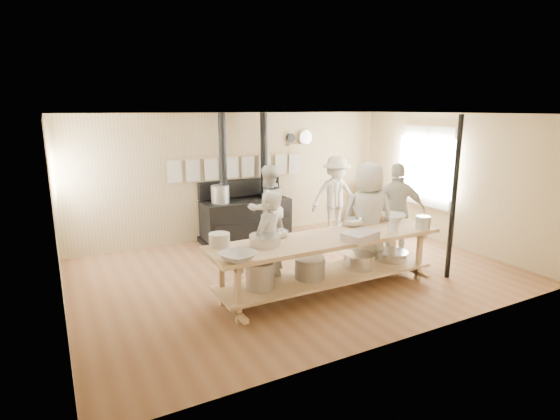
{
  "coord_description": "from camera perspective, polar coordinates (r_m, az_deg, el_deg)",
  "views": [
    {
      "loc": [
        -3.48,
        -5.98,
        2.68
      ],
      "look_at": [
        -0.21,
        0.2,
        1.05
      ],
      "focal_mm": 28.0,
      "sensor_mm": 36.0,
      "label": 1
    }
  ],
  "objects": [
    {
      "name": "ground",
      "position": [
        7.42,
        2.17,
        -8.07
      ],
      "size": [
        7.0,
        7.0,
        0.0
      ],
      "primitive_type": "plane",
      "color": "brown",
      "rests_on": "ground"
    },
    {
      "name": "room_shell",
      "position": [
        7.0,
        2.28,
        4.42
      ],
      "size": [
        7.0,
        7.0,
        7.0
      ],
      "color": "tan",
      "rests_on": "ground"
    },
    {
      "name": "window_right",
      "position": [
        9.64,
        18.6,
        5.41
      ],
      "size": [
        0.09,
        1.5,
        1.65
      ],
      "color": "beige",
      "rests_on": "ground"
    },
    {
      "name": "left_opening",
      "position": [
        8.05,
        -27.49,
        3.93
      ],
      "size": [
        0.0,
        0.9,
        0.9
      ],
      "color": "white",
      "rests_on": "ground"
    },
    {
      "name": "stove",
      "position": [
        9.07,
        -4.55,
        -0.69
      ],
      "size": [
        1.9,
        0.75,
        2.6
      ],
      "color": "black",
      "rests_on": "ground"
    },
    {
      "name": "towel_rail",
      "position": [
        9.14,
        -5.34,
        5.98
      ],
      "size": [
        3.0,
        0.04,
        0.47
      ],
      "color": "tan",
      "rests_on": "ground"
    },
    {
      "name": "back_wall_shelf",
      "position": [
        9.78,
        2.56,
        9.14
      ],
      "size": [
        0.63,
        0.14,
        0.32
      ],
      "color": "tan",
      "rests_on": "ground"
    },
    {
      "name": "prep_table",
      "position": [
        6.52,
        6.12,
        -6.31
      ],
      "size": [
        3.6,
        0.9,
        0.85
      ],
      "color": "tan",
      "rests_on": "ground"
    },
    {
      "name": "support_post",
      "position": [
        7.34,
        21.76,
        1.34
      ],
      "size": [
        0.08,
        0.08,
        2.6
      ],
      "primitive_type": "cylinder",
      "color": "black",
      "rests_on": "ground"
    },
    {
      "name": "cook_far_left",
      "position": [
        6.29,
        -1.54,
        -4.5
      ],
      "size": [
        0.68,
        0.62,
        1.56
      ],
      "primitive_type": "imported",
      "rotation": [
        0.0,
        0.0,
        3.71
      ],
      "color": "beige",
      "rests_on": "ground"
    },
    {
      "name": "cook_left",
      "position": [
        8.29,
        -1.64,
        0.21
      ],
      "size": [
        0.83,
        0.66,
        1.66
      ],
      "primitive_type": "imported",
      "rotation": [
        0.0,
        0.0,
        3.19
      ],
      "color": "beige",
      "rests_on": "ground"
    },
    {
      "name": "cook_center",
      "position": [
        7.36,
        11.37,
        -0.96
      ],
      "size": [
        1.05,
        0.86,
        1.84
      ],
      "primitive_type": "imported",
      "rotation": [
        0.0,
        0.0,
        2.79
      ],
      "color": "beige",
      "rests_on": "ground"
    },
    {
      "name": "cook_right",
      "position": [
        8.17,
        15.01,
        -0.13
      ],
      "size": [
        1.1,
        0.86,
        1.74
      ],
      "primitive_type": "imported",
      "rotation": [
        0.0,
        0.0,
        2.64
      ],
      "color": "beige",
      "rests_on": "ground"
    },
    {
      "name": "cook_by_window",
      "position": [
        9.45,
        7.31,
        1.86
      ],
      "size": [
        1.21,
        0.84,
        1.71
      ],
      "primitive_type": "imported",
      "rotation": [
        0.0,
        0.0,
        -0.2
      ],
      "color": "beige",
      "rests_on": "ground"
    },
    {
      "name": "chair",
      "position": [
        10.62,
        11.63,
        -0.13
      ],
      "size": [
        0.52,
        0.52,
        1.0
      ],
      "rotation": [
        0.0,
        0.0,
        -0.13
      ],
      "color": "brown",
      "rests_on": "ground"
    },
    {
      "name": "bowl_white_a",
      "position": [
        5.43,
        -5.49,
        -6.07
      ],
      "size": [
        0.57,
        0.57,
        0.11
      ],
      "primitive_type": "imported",
      "rotation": [
        0.0,
        0.0,
        0.39
      ],
      "color": "silver",
      "rests_on": "prep_table"
    },
    {
      "name": "bowl_steel_a",
      "position": [
        6.36,
        -0.31,
        -3.16
      ],
      "size": [
        0.43,
        0.43,
        0.1
      ],
      "primitive_type": "imported",
      "rotation": [
        0.0,
        0.0,
        0.67
      ],
      "color": "silver",
      "rests_on": "prep_table"
    },
    {
      "name": "bowl_white_b",
      "position": [
        7.59,
        14.49,
        -0.86
      ],
      "size": [
        0.6,
        0.6,
        0.1
      ],
      "primitive_type": "imported",
      "rotation": [
        0.0,
        0.0,
        2.44
      ],
      "color": "silver",
      "rests_on": "prep_table"
    },
    {
      "name": "bowl_steel_b",
      "position": [
        7.07,
        9.51,
        -1.61
      ],
      "size": [
        0.5,
        0.5,
        0.11
      ],
      "primitive_type": "imported",
      "rotation": [
        0.0,
        0.0,
        3.78
      ],
      "color": "silver",
      "rests_on": "prep_table"
    },
    {
      "name": "roasting_pan",
      "position": [
        6.35,
        10.45,
        -3.35
      ],
      "size": [
        0.57,
        0.45,
        0.11
      ],
      "primitive_type": "cube",
      "rotation": [
        0.0,
        0.0,
        0.26
      ],
      "color": "#B2B2B7",
      "rests_on": "prep_table"
    },
    {
      "name": "mixing_bowl_large",
      "position": [
        6.01,
        -1.97,
        -3.93
      ],
      "size": [
        0.55,
        0.55,
        0.14
      ],
      "primitive_type": "cylinder",
      "rotation": [
        0.0,
        0.0,
        -0.3
      ],
      "color": "silver",
      "rests_on": "prep_table"
    },
    {
      "name": "bucket_galv",
      "position": [
        7.13,
        18.17,
        -1.57
      ],
      "size": [
        0.26,
        0.26,
        0.2
      ],
      "primitive_type": "cylinder",
      "rotation": [
        0.0,
        0.0,
        -0.2
      ],
      "color": "gray",
      "rests_on": "prep_table"
    },
    {
      "name": "deep_bowl_enamel",
      "position": [
        6.0,
        -7.92,
        -3.88
      ],
      "size": [
        0.37,
        0.37,
        0.18
      ],
      "primitive_type": "cylinder",
      "rotation": [
        0.0,
        0.0,
        -0.35
      ],
      "color": "silver",
      "rests_on": "prep_table"
    },
    {
      "name": "pitcher",
      "position": [
        6.84,
        14.62,
        -1.82
      ],
      "size": [
        0.16,
        0.16,
        0.23
      ],
      "primitive_type": "cylinder",
      "rotation": [
        0.0,
        0.0,
        0.1
      ],
      "color": "silver",
      "rests_on": "prep_table"
    }
  ]
}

